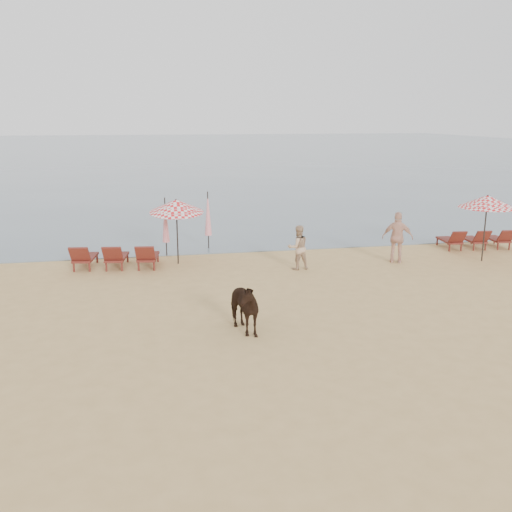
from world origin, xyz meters
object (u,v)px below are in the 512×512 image
(umbrella_open_left_b, at_px, (176,206))
(umbrella_closed_left, at_px, (165,220))
(lounger_cluster_right, at_px, (476,239))
(cow, at_px, (240,306))
(lounger_cluster_left, at_px, (116,256))
(umbrella_closed_right, at_px, (208,214))
(umbrella_open_right, at_px, (487,202))
(beachgoer_right_b, at_px, (398,238))
(beachgoer_right_a, at_px, (298,247))

(umbrella_open_left_b, xyz_separation_m, umbrella_closed_left, (-0.35, 1.21, -0.71))
(lounger_cluster_right, distance_m, cow, 12.60)
(lounger_cluster_left, distance_m, umbrella_open_left_b, 2.68)
(lounger_cluster_left, height_order, umbrella_closed_right, umbrella_closed_right)
(umbrella_closed_right, distance_m, cow, 8.94)
(lounger_cluster_right, xyz_separation_m, umbrella_open_left_b, (-11.57, -0.12, 1.66))
(umbrella_open_right, bearing_deg, cow, -155.67)
(beachgoer_right_b, bearing_deg, umbrella_open_right, -161.28)
(lounger_cluster_right, xyz_separation_m, cow, (-10.50, -6.96, 0.26))
(umbrella_closed_left, bearing_deg, beachgoer_right_b, -17.70)
(cow, bearing_deg, beachgoer_right_a, 45.36)
(umbrella_closed_right, height_order, cow, umbrella_closed_right)
(lounger_cluster_right, relative_size, beachgoer_right_a, 1.76)
(umbrella_closed_left, xyz_separation_m, beachgoer_right_b, (7.95, -2.54, -0.44))
(umbrella_closed_right, relative_size, beachgoer_right_b, 1.24)
(lounger_cluster_left, bearing_deg, cow, -56.59)
(lounger_cluster_left, distance_m, umbrella_closed_left, 2.46)
(lounger_cluster_left, relative_size, cow, 1.92)
(lounger_cluster_left, distance_m, beachgoer_right_a, 6.20)
(lounger_cluster_right, bearing_deg, umbrella_closed_right, 173.69)
(umbrella_open_left_b, xyz_separation_m, beachgoer_right_a, (3.94, -1.51, -1.30))
(umbrella_closed_left, bearing_deg, beachgoer_right_a, -32.43)
(umbrella_closed_left, relative_size, umbrella_closed_right, 0.97)
(umbrella_open_left_b, xyz_separation_m, cow, (1.06, -6.84, -1.40))
(umbrella_closed_right, bearing_deg, beachgoer_right_b, -28.34)
(lounger_cluster_right, relative_size, umbrella_closed_right, 1.18)
(lounger_cluster_right, xyz_separation_m, beachgoer_right_a, (-7.63, -1.63, 0.37))
(beachgoer_right_b, bearing_deg, cow, 65.46)
(umbrella_open_right, relative_size, beachgoer_right_a, 1.58)
(lounger_cluster_left, relative_size, beachgoer_right_a, 1.96)
(beachgoer_right_b, bearing_deg, umbrella_open_left_b, 15.41)
(lounger_cluster_left, height_order, cow, cow)
(beachgoer_right_b, bearing_deg, lounger_cluster_right, -134.64)
(umbrella_open_right, relative_size, beachgoer_right_b, 1.31)
(umbrella_open_right, relative_size, cow, 1.55)
(umbrella_closed_left, xyz_separation_m, cow, (1.41, -8.05, -0.69))
(lounger_cluster_left, bearing_deg, beachgoer_right_a, -4.24)
(umbrella_closed_left, xyz_separation_m, umbrella_closed_right, (1.66, 0.85, 0.04))
(lounger_cluster_left, relative_size, beachgoer_right_b, 1.64)
(umbrella_open_left_b, relative_size, beachgoer_right_b, 1.31)
(cow, bearing_deg, umbrella_closed_right, 72.12)
(umbrella_open_right, height_order, beachgoer_right_a, umbrella_open_right)
(lounger_cluster_right, bearing_deg, beachgoer_right_b, -155.52)
(lounger_cluster_left, xyz_separation_m, cow, (3.18, -6.61, 0.23))
(lounger_cluster_left, distance_m, beachgoer_right_b, 9.79)
(umbrella_open_right, xyz_separation_m, cow, (-9.66, -5.15, -1.49))
(umbrella_closed_right, bearing_deg, lounger_cluster_left, -146.18)
(lounger_cluster_right, relative_size, umbrella_open_left_b, 1.12)
(umbrella_open_left_b, relative_size, umbrella_closed_left, 1.08)
(beachgoer_right_a, bearing_deg, umbrella_closed_left, -39.32)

